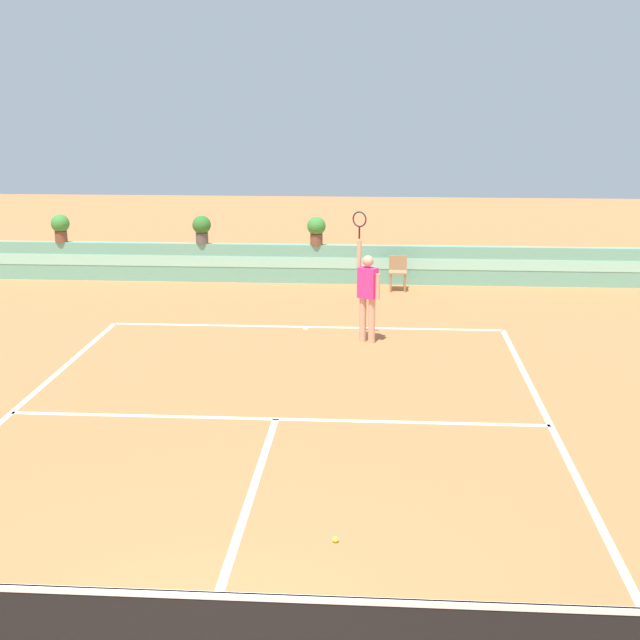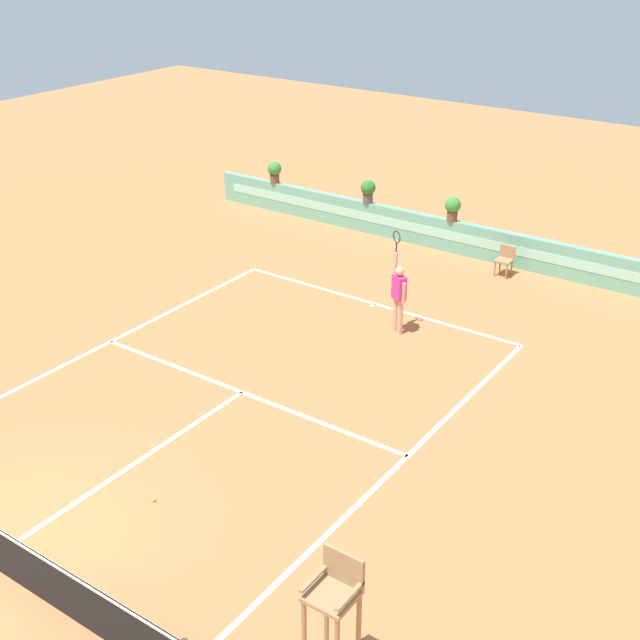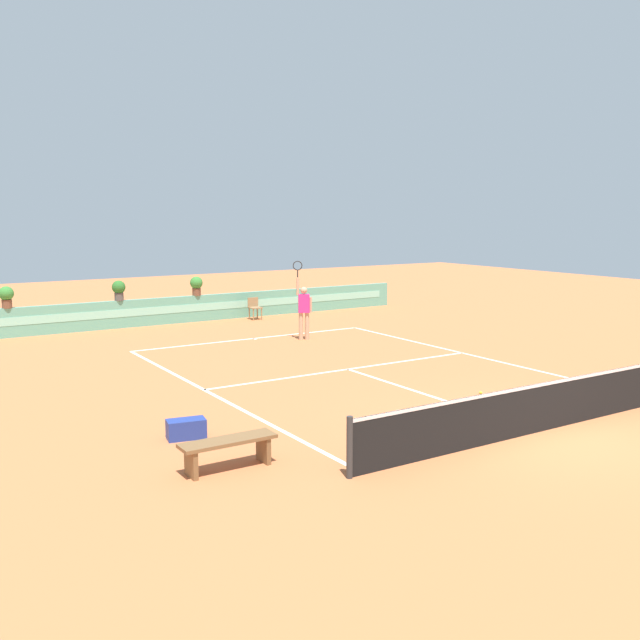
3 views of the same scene
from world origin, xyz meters
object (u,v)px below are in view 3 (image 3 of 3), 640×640
at_px(bench_courtside, 228,447).
at_px(potted_plant_centre, 196,285).
at_px(tennis_player, 304,308).
at_px(tennis_ball_near_baseline, 481,393).
at_px(gear_bag, 186,429).
at_px(ball_kid_chair, 255,307).
at_px(potted_plant_far_left, 6,296).
at_px(potted_plant_left, 119,289).

height_order(bench_courtside, potted_plant_centre, potted_plant_centre).
height_order(tennis_player, potted_plant_centre, tennis_player).
distance_m(tennis_ball_near_baseline, potted_plant_centre, 13.87).
xyz_separation_m(bench_courtside, gear_bag, (0.03, 1.87, -0.20)).
relative_size(ball_kid_chair, bench_courtside, 0.53).
relative_size(tennis_player, tennis_ball_near_baseline, 38.01).
distance_m(ball_kid_chair, potted_plant_far_left, 8.86).
relative_size(potted_plant_centre, potted_plant_left, 1.00).
height_order(potted_plant_left, potted_plant_far_left, same).
relative_size(gear_bag, potted_plant_far_left, 0.97).
bearing_deg(gear_bag, bench_courtside, -90.77).
height_order(ball_kid_chair, tennis_player, tennis_player).
relative_size(ball_kid_chair, gear_bag, 1.21).
bearing_deg(bench_courtside, tennis_player, 52.92).
distance_m(tennis_player, potted_plant_centre, 5.76).
bearing_deg(potted_plant_left, gear_bag, -101.81).
xyz_separation_m(gear_bag, potted_plant_centre, (5.72, 13.16, 1.23)).
distance_m(potted_plant_centre, potted_plant_far_left, 6.69).
height_order(bench_courtside, potted_plant_far_left, potted_plant_far_left).
bearing_deg(bench_courtside, tennis_ball_near_baseline, 10.41).
height_order(ball_kid_chair, potted_plant_left, potted_plant_left).
bearing_deg(tennis_player, gear_bag, -133.19).
distance_m(tennis_player, potted_plant_far_left, 9.83).
distance_m(tennis_ball_near_baseline, potted_plant_left, 14.43).
bearing_deg(gear_bag, potted_plant_far_left, 94.24).
xyz_separation_m(gear_bag, potted_plant_far_left, (-0.98, 13.16, 1.23)).
height_order(bench_courtside, tennis_ball_near_baseline, bench_courtside).
bearing_deg(tennis_player, tennis_ball_near_baseline, -91.41).
bearing_deg(gear_bag, tennis_ball_near_baseline, -4.90).
xyz_separation_m(gear_bag, tennis_ball_near_baseline, (6.92, -0.59, -0.15)).
relative_size(ball_kid_chair, tennis_ball_near_baseline, 12.50).
xyz_separation_m(ball_kid_chair, bench_courtside, (-7.83, -14.29, -0.10)).
bearing_deg(potted_plant_far_left, bench_courtside, -86.38).
distance_m(ball_kid_chair, potted_plant_centre, 2.40).
bearing_deg(ball_kid_chair, potted_plant_left, 171.76).
xyz_separation_m(tennis_ball_near_baseline, potted_plant_centre, (-1.20, 13.75, 1.38)).
xyz_separation_m(tennis_ball_near_baseline, potted_plant_left, (-4.17, 13.75, 1.38)).
distance_m(bench_courtside, tennis_ball_near_baseline, 7.07).
relative_size(bench_courtside, tennis_ball_near_baseline, 23.53).
xyz_separation_m(potted_plant_left, potted_plant_far_left, (-3.73, 0.00, 0.00)).
bearing_deg(potted_plant_centre, ball_kid_chair, -19.33).
height_order(gear_bag, potted_plant_left, potted_plant_left).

